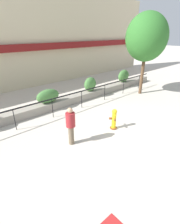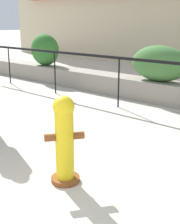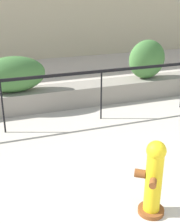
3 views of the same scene
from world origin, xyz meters
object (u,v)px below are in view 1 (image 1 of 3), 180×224
object	(u,v)px
hedge_bush_3	(124,76)
pedestrian	(71,124)
hedge_bush_2	(90,84)
hedge_bush_1	(48,96)
fire_hydrant	(114,119)
street_tree	(147,37)

from	to	relation	value
hedge_bush_3	pedestrian	world-z (taller)	pedestrian
hedge_bush_2	pedestrian	size ratio (longest dim) A/B	0.60
hedge_bush_1	pedestrian	xyz separation A→B (m)	(-1.15, -3.94, 0.06)
hedge_bush_2	fire_hydrant	xyz separation A→B (m)	(-2.26, -4.29, -0.46)
street_tree	pedestrian	xyz separation A→B (m)	(-8.28, -1.96, -3.17)
hedge_bush_1	fire_hydrant	size ratio (longest dim) A/B	1.39
hedge_bush_3	pedestrian	distance (m)	9.43
hedge_bush_2	street_tree	xyz separation A→B (m)	(3.62, -1.97, 3.14)
street_tree	fire_hydrant	bearing A→B (deg)	-158.48
street_tree	hedge_bush_3	bearing A→B (deg)	81.55
hedge_bush_1	pedestrian	distance (m)	4.10
fire_hydrant	pedestrian	world-z (taller)	pedestrian
hedge_bush_2	hedge_bush_3	world-z (taller)	hedge_bush_3
hedge_bush_1	pedestrian	world-z (taller)	pedestrian
hedge_bush_1	street_tree	bearing A→B (deg)	-15.48
hedge_bush_2	pedestrian	bearing A→B (deg)	-139.77
hedge_bush_2	hedge_bush_1	bearing A→B (deg)	180.00
hedge_bush_1	street_tree	xyz separation A→B (m)	(7.13, -1.97, 3.23)
hedge_bush_1	pedestrian	bearing A→B (deg)	-106.27
hedge_bush_1	hedge_bush_2	xyz separation A→B (m)	(3.51, 0.00, 0.09)
pedestrian	fire_hydrant	bearing A→B (deg)	-8.48
hedge_bush_2	fire_hydrant	distance (m)	4.87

